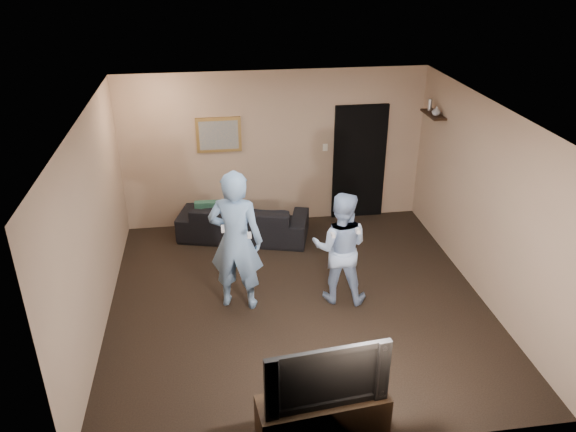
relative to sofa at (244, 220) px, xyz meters
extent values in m
plane|color=black|center=(0.59, -1.95, -0.30)|extent=(5.00, 5.00, 0.00)
cube|color=silver|center=(0.59, -1.95, 2.30)|extent=(5.00, 5.00, 0.04)
cube|color=tan|center=(0.59, 0.55, 1.00)|extent=(5.00, 0.04, 2.60)
cube|color=tan|center=(0.59, -4.45, 1.00)|extent=(5.00, 0.04, 2.60)
cube|color=tan|center=(-1.91, -1.95, 1.00)|extent=(0.04, 5.00, 2.60)
cube|color=tan|center=(3.09, -1.95, 1.00)|extent=(0.04, 5.00, 2.60)
imported|color=black|center=(0.00, 0.00, 0.00)|extent=(2.21, 1.32, 0.61)
cube|color=#174737|center=(-0.57, 0.00, 0.18)|extent=(0.39, 0.14, 0.39)
cube|color=olive|center=(-0.31, 0.53, 1.30)|extent=(0.72, 0.05, 0.57)
cube|color=slate|center=(-0.31, 0.50, 1.30)|extent=(0.62, 0.01, 0.47)
cube|color=black|center=(2.04, 0.52, 0.70)|extent=(0.90, 0.06, 2.00)
cube|color=silver|center=(1.44, 0.53, 1.00)|extent=(0.08, 0.02, 0.12)
cube|color=black|center=(2.98, -0.15, 1.69)|extent=(0.20, 0.60, 0.03)
imported|color=#ADAEB2|center=(2.98, -0.24, 1.77)|extent=(0.16, 0.16, 0.14)
cylinder|color=silver|center=(2.98, 0.03, 1.79)|extent=(0.06, 0.06, 0.18)
cube|color=black|center=(0.46, -4.24, -0.05)|extent=(1.31, 0.54, 0.45)
imported|color=black|center=(0.46, -4.24, 0.52)|extent=(1.19, 0.28, 0.68)
imported|color=#78A2D1|center=(-0.21, -1.88, 0.66)|extent=(0.80, 0.64, 1.92)
cube|color=white|center=(-0.37, -2.10, 0.96)|extent=(0.04, 0.14, 0.04)
cube|color=white|center=(-0.05, -2.10, 0.85)|extent=(0.05, 0.09, 0.05)
imported|color=#9BB8E2|center=(1.15, -1.93, 0.48)|extent=(0.90, 0.79, 1.56)
cube|color=white|center=(0.99, -2.15, 0.81)|extent=(0.04, 0.14, 0.04)
cube|color=white|center=(1.31, -2.15, 0.83)|extent=(0.05, 0.09, 0.05)
camera|label=1|loc=(-0.45, -8.18, 4.10)|focal=35.00mm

